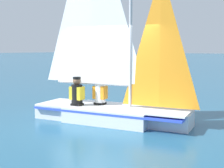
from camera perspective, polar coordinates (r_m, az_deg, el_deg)
ground_plane at (r=8.31m, az=0.00°, el=-6.83°), size 260.00×260.00×0.00m
sailboat_main at (r=8.17m, az=-0.26°, el=-0.68°), size 4.29×1.99×5.86m
sailor_helm at (r=8.53m, az=-2.19°, el=-2.17°), size 0.37×0.34×1.16m
sailor_crew at (r=8.42m, az=-6.42°, el=-2.32°), size 0.37×0.34×1.16m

